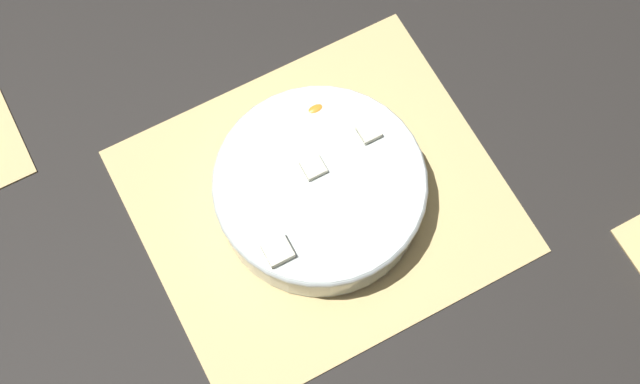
% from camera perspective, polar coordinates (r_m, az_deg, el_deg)
% --- Properties ---
extents(ground_plane, '(6.00, 6.00, 0.00)m').
position_cam_1_polar(ground_plane, '(1.07, 0.00, -0.60)').
color(ground_plane, black).
extents(bamboo_mat_center, '(0.42, 0.37, 0.01)m').
position_cam_1_polar(bamboo_mat_center, '(1.06, 0.00, -0.54)').
color(bamboo_mat_center, '#D6B775').
rests_on(bamboo_mat_center, ground_plane).
extents(fruit_salad_bowl, '(0.25, 0.25, 0.07)m').
position_cam_1_polar(fruit_salad_bowl, '(1.03, -0.03, 0.20)').
color(fruit_salad_bowl, silver).
rests_on(fruit_salad_bowl, bamboo_mat_center).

